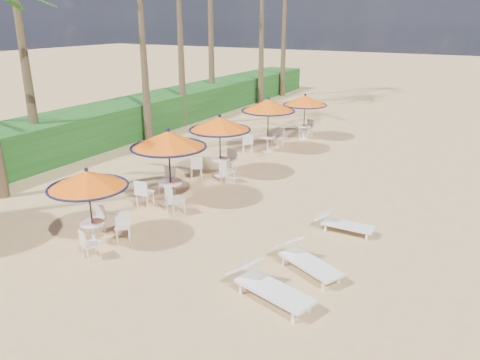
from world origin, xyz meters
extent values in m
plane|color=tan|center=(0.00, 0.00, 0.00)|extent=(160.00, 160.00, 0.00)
cube|color=#194716|center=(-13.50, 11.00, 0.90)|extent=(3.00, 40.00, 1.80)
cylinder|color=black|center=(-5.28, -0.36, 1.10)|extent=(0.05, 0.05, 2.21)
cone|color=orange|center=(-5.28, -0.36, 1.97)|extent=(2.21, 2.21, 0.48)
torus|color=black|center=(-5.28, -0.36, 1.75)|extent=(2.21, 2.21, 0.07)
sphere|color=black|center=(-5.28, -0.36, 2.24)|extent=(0.12, 0.12, 0.12)
cylinder|color=silver|center=(-5.28, -0.36, 0.65)|extent=(0.67, 0.67, 0.04)
cylinder|color=silver|center=(-5.28, -0.36, 0.34)|extent=(0.08, 0.08, 0.67)
cylinder|color=black|center=(-5.26, 3.21, 1.29)|extent=(0.06, 0.06, 2.57)
cone|color=orange|center=(-5.26, 3.21, 2.30)|extent=(2.57, 2.57, 0.56)
torus|color=black|center=(-5.26, 3.21, 2.04)|extent=(2.58, 2.58, 0.08)
sphere|color=black|center=(-5.26, 3.21, 2.62)|extent=(0.13, 0.13, 0.13)
cylinder|color=silver|center=(-5.26, 3.21, 0.76)|extent=(0.78, 0.78, 0.04)
cylinder|color=silver|center=(-5.26, 3.21, 0.39)|extent=(0.09, 0.09, 0.78)
cylinder|color=black|center=(-5.29, 6.52, 1.23)|extent=(0.05, 0.05, 2.46)
cone|color=orange|center=(-5.29, 6.52, 2.19)|extent=(2.46, 2.46, 0.54)
torus|color=black|center=(-5.29, 6.52, 1.95)|extent=(2.46, 2.46, 0.07)
sphere|color=black|center=(-5.29, 6.52, 2.50)|extent=(0.13, 0.13, 0.13)
cylinder|color=silver|center=(-5.29, 6.52, 0.73)|extent=(0.75, 0.75, 0.04)
cylinder|color=silver|center=(-5.29, 6.52, 0.37)|extent=(0.09, 0.09, 0.75)
cylinder|color=black|center=(-5.25, 10.77, 1.26)|extent=(0.05, 0.05, 2.52)
cone|color=orange|center=(-5.25, 10.77, 2.25)|extent=(2.52, 2.52, 0.55)
torus|color=black|center=(-5.25, 10.77, 2.00)|extent=(2.52, 2.52, 0.08)
sphere|color=black|center=(-5.25, 10.77, 2.57)|extent=(0.13, 0.13, 0.13)
cylinder|color=silver|center=(-5.25, 10.77, 0.75)|extent=(0.77, 0.77, 0.04)
cylinder|color=silver|center=(-5.25, 10.77, 0.38)|extent=(0.09, 0.09, 0.77)
cylinder|color=black|center=(-4.71, 14.00, 1.15)|extent=(0.05, 0.05, 2.30)
cone|color=orange|center=(-4.71, 14.00, 2.05)|extent=(2.30, 2.30, 0.50)
torus|color=black|center=(-4.71, 14.00, 1.82)|extent=(2.30, 2.30, 0.07)
sphere|color=black|center=(-4.71, 14.00, 2.34)|extent=(0.12, 0.12, 0.12)
cylinder|color=silver|center=(-4.71, 14.00, 0.68)|extent=(0.70, 0.70, 0.04)
cylinder|color=silver|center=(-4.71, 14.00, 0.35)|extent=(0.08, 0.08, 0.70)
cube|color=silver|center=(0.43, -0.46, 0.31)|extent=(2.02, 1.19, 0.08)
cube|color=silver|center=(-0.48, -0.21, 0.56)|extent=(0.80, 0.84, 0.47)
cube|color=silver|center=(0.43, -0.46, 0.13)|extent=(0.07, 0.07, 0.27)
cube|color=silver|center=(0.70, 1.11, 0.29)|extent=(1.86, 1.35, 0.07)
cube|color=silver|center=(-0.10, 1.49, 0.52)|extent=(0.81, 0.83, 0.44)
cube|color=silver|center=(0.70, 1.11, 0.12)|extent=(0.06, 0.06, 0.25)
cube|color=silver|center=(0.81, 3.90, 0.25)|extent=(1.52, 0.56, 0.06)
cube|color=silver|center=(0.05, 3.90, 0.45)|extent=(0.51, 0.55, 0.38)
cube|color=silver|center=(0.81, 3.90, 0.11)|extent=(0.05, 0.05, 0.21)
cone|color=brown|center=(-13.24, 4.14, 5.44)|extent=(0.44, 0.44, 10.88)
cone|color=brown|center=(-11.48, 9.49, 4.14)|extent=(0.44, 0.44, 8.29)
cone|color=brown|center=(-12.19, 13.53, 4.48)|extent=(0.44, 0.44, 8.96)
cone|color=brown|center=(-13.47, 18.72, 6.15)|extent=(0.44, 0.44, 12.31)
cone|color=brown|center=(-11.51, 22.33, 4.72)|extent=(0.44, 0.44, 9.44)
cone|color=brown|center=(-11.70, 26.62, 5.18)|extent=(0.44, 0.44, 10.37)
camera|label=1|loc=(4.23, -8.78, 6.14)|focal=35.00mm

